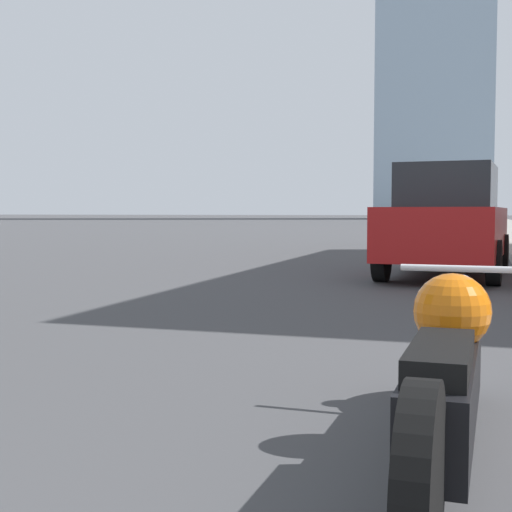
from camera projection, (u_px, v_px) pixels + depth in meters
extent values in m
cylinder|color=black|center=(459.00, 350.00, 3.94)|extent=(0.11, 0.60, 0.60)
cylinder|color=black|center=(420.00, 486.00, 1.99)|extent=(0.11, 0.60, 0.60)
cube|color=black|center=(446.00, 390.00, 2.96)|extent=(0.28, 1.58, 0.31)
sphere|color=orange|center=(452.00, 311.00, 3.24)|extent=(0.35, 0.35, 0.35)
cube|color=black|center=(441.00, 356.00, 2.63)|extent=(0.23, 0.72, 0.10)
sphere|color=silver|center=(460.00, 289.00, 3.95)|extent=(0.16, 0.16, 0.16)
cylinder|color=silver|center=(460.00, 269.00, 3.80)|extent=(0.62, 0.05, 0.04)
cube|color=red|center=(447.00, 232.00, 11.65)|extent=(2.00, 4.35, 0.79)
cube|color=#23282D|center=(448.00, 186.00, 11.60)|extent=(1.59, 2.13, 0.69)
cylinder|color=black|center=(410.00, 251.00, 13.19)|extent=(0.25, 0.67, 0.66)
cylinder|color=black|center=(502.00, 253.00, 12.60)|extent=(0.25, 0.67, 0.66)
cylinder|color=black|center=(381.00, 260.00, 10.75)|extent=(0.25, 0.67, 0.66)
cylinder|color=black|center=(494.00, 263.00, 10.16)|extent=(0.25, 0.67, 0.66)
cube|color=#BCBCC1|center=(463.00, 223.00, 22.68)|extent=(2.08, 4.20, 0.78)
cube|color=#23282D|center=(464.00, 200.00, 22.63)|extent=(1.69, 2.05, 0.65)
cylinder|color=black|center=(435.00, 234.00, 24.15)|extent=(0.23, 0.61, 0.60)
cylinder|color=black|center=(489.00, 234.00, 23.72)|extent=(0.23, 0.61, 0.60)
cylinder|color=black|center=(434.00, 236.00, 21.69)|extent=(0.23, 0.61, 0.60)
cylinder|color=black|center=(495.00, 237.00, 21.25)|extent=(0.23, 0.61, 0.60)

